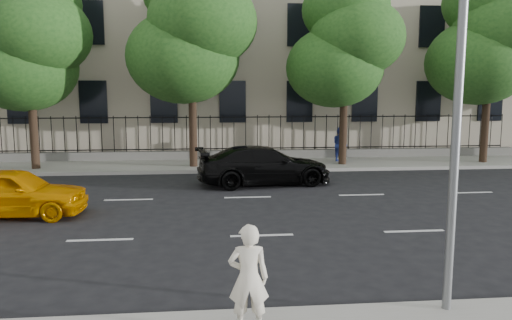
% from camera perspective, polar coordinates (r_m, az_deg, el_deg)
% --- Properties ---
extents(ground, '(120.00, 120.00, 0.00)m').
position_cam_1_polar(ground, '(10.42, 2.18, -12.58)').
color(ground, black).
rests_on(ground, ground).
extents(far_sidewalk, '(60.00, 4.00, 0.15)m').
position_cam_1_polar(far_sidewalk, '(23.96, -2.30, -0.52)').
color(far_sidewalk, gray).
rests_on(far_sidewalk, ground).
extents(lane_markings, '(49.60, 4.62, 0.01)m').
position_cam_1_polar(lane_markings, '(14.92, -0.27, -6.12)').
color(lane_markings, silver).
rests_on(lane_markings, ground).
extents(masonry_building, '(34.60, 12.11, 18.50)m').
position_cam_1_polar(masonry_building, '(33.06, -3.31, 17.43)').
color(masonry_building, '#C2B39A').
rests_on(masonry_building, ground).
extents(iron_fence, '(30.00, 0.50, 2.20)m').
position_cam_1_polar(iron_fence, '(25.57, -2.52, 1.33)').
color(iron_fence, slate).
rests_on(iron_fence, far_sidewalk).
extents(tree_b, '(5.53, 5.12, 8.97)m').
position_cam_1_polar(tree_b, '(24.34, -24.41, 12.53)').
color(tree_b, '#382619').
rests_on(tree_b, far_sidewalk).
extents(tree_c, '(5.89, 5.50, 9.80)m').
position_cam_1_polar(tree_c, '(23.18, -7.31, 14.84)').
color(tree_c, '#382619').
rests_on(tree_c, far_sidewalk).
extents(tree_d, '(5.34, 4.94, 8.84)m').
position_cam_1_polar(tree_d, '(23.97, 10.15, 13.18)').
color(tree_d, '#382619').
rests_on(tree_d, far_sidewalk).
extents(tree_e, '(5.71, 5.31, 9.46)m').
position_cam_1_polar(tree_e, '(26.73, 25.16, 12.79)').
color(tree_e, '#382619').
rests_on(tree_e, far_sidewalk).
extents(yellow_taxi, '(4.28, 1.83, 1.44)m').
position_cam_1_polar(yellow_taxi, '(16.07, -26.20, -3.32)').
color(yellow_taxi, orange).
rests_on(yellow_taxi, ground).
extents(black_sedan, '(5.40, 2.78, 1.50)m').
position_cam_1_polar(black_sedan, '(19.25, 0.94, -0.62)').
color(black_sedan, black).
rests_on(black_sedan, ground).
extents(woman_near, '(0.61, 0.41, 1.62)m').
position_cam_1_polar(woman_near, '(7.43, -0.86, -13.38)').
color(woman_near, '#F1E7CF').
rests_on(woman_near, near_sidewalk).
extents(pedestrian_far, '(0.85, 0.97, 1.68)m').
position_cam_1_polar(pedestrian_far, '(24.73, 9.60, 1.79)').
color(pedestrian_far, navy).
rests_on(pedestrian_far, far_sidewalk).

